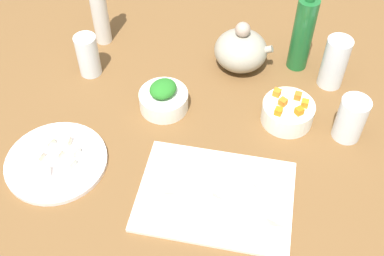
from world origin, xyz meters
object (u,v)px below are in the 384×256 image
at_px(teapot, 241,50).
at_px(bottle_0, 99,7).
at_px(drinking_glass_2, 351,119).
at_px(bowl_greens, 164,100).
at_px(bottle_1, 303,33).
at_px(cutting_board, 215,196).
at_px(drinking_glass_0, 335,63).
at_px(drinking_glass_1, 88,55).
at_px(bowl_carrots, 288,113).
at_px(plate_tofu, 56,162).

height_order(teapot, bottle_0, bottle_0).
height_order(teapot, drinking_glass_2, teapot).
bearing_deg(bowl_greens, bottle_1, 38.86).
relative_size(cutting_board, bowl_greens, 2.72).
distance_m(drinking_glass_0, drinking_glass_1, 0.67).
bearing_deg(drinking_glass_2, bottle_0, 164.79).
distance_m(teapot, drinking_glass_1, 0.43).
height_order(bowl_carrots, teapot, teapot).
xyz_separation_m(bowl_greens, bottle_0, (-0.26, 0.22, 0.09)).
bearing_deg(drinking_glass_0, teapot, 178.17).
xyz_separation_m(bottle_0, drinking_glass_1, (0.02, -0.14, -0.06)).
relative_size(teapot, drinking_glass_0, 1.11).
xyz_separation_m(bowl_carrots, teapot, (-0.16, 0.18, 0.03)).
bearing_deg(bottle_0, teapot, -1.17).
xyz_separation_m(cutting_board, plate_tofu, (-0.39, -0.00, 0.00)).
bearing_deg(bottle_1, drinking_glass_2, -57.02).
distance_m(bottle_0, drinking_glass_2, 0.76).
bearing_deg(teapot, drinking_glass_1, -161.52).
distance_m(bowl_greens, drinking_glass_1, 0.26).
xyz_separation_m(plate_tofu, bowl_greens, (0.20, 0.25, 0.02)).
relative_size(plate_tofu, teapot, 1.48).
xyz_separation_m(bowl_carrots, bottle_1, (-0.00, 0.22, 0.09)).
xyz_separation_m(bowl_greens, bowl_carrots, (0.32, 0.04, 0.00)).
height_order(plate_tofu, drinking_glass_0, drinking_glass_0).
xyz_separation_m(bowl_greens, drinking_glass_1, (-0.24, 0.08, 0.04)).
distance_m(bowl_greens, bowl_carrots, 0.32).
distance_m(bowl_greens, drinking_glass_2, 0.48).
relative_size(bowl_greens, bottle_0, 0.46).
bearing_deg(cutting_board, drinking_glass_2, 43.85).
bearing_deg(drinking_glass_0, drinking_glass_2, -73.30).
height_order(cutting_board, drinking_glass_0, drinking_glass_0).
bearing_deg(bottle_0, cutting_board, -45.68).
bearing_deg(bowl_carrots, plate_tofu, -151.41).
bearing_deg(bottle_1, bowl_carrots, -89.97).
height_order(bowl_greens, bowl_carrots, bowl_carrots).
distance_m(bottle_1, drinking_glass_2, 0.29).
distance_m(teapot, drinking_glass_0, 0.26).
relative_size(teapot, drinking_glass_1, 1.34).
height_order(bottle_0, drinking_glass_2, bottle_0).
relative_size(plate_tofu, bottle_0, 0.88).
relative_size(bowl_greens, drinking_glass_1, 1.04).
bearing_deg(cutting_board, drinking_glass_0, 63.61).
xyz_separation_m(bottle_1, drinking_glass_0, (0.10, -0.05, -0.04)).
distance_m(teapot, bottle_1, 0.17).
distance_m(bowl_carrots, drinking_glass_1, 0.57).
xyz_separation_m(cutting_board, drinking_glass_2, (0.28, 0.27, 0.06)).
bearing_deg(teapot, plate_tofu, -128.00).
bearing_deg(plate_tofu, teapot, 52.00).
height_order(teapot, drinking_glass_1, teapot).
distance_m(plate_tofu, drinking_glass_2, 0.73).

